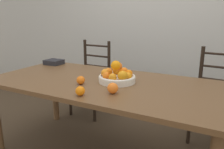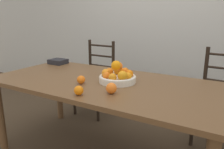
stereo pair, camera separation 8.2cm
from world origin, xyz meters
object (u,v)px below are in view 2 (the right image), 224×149
Objects in this scene: orange_loose_0 at (111,88)px; orange_loose_1 at (79,90)px; book_stack at (58,61)px; chair_left at (96,78)px; fruit_bowl at (118,76)px; chair_right at (220,99)px; orange_loose_2 at (81,80)px.

orange_loose_0 reaches higher than orange_loose_1.
chair_left is at bearing 65.24° from book_stack.
chair_left reaches higher than orange_loose_1.
chair_left is (-0.75, 0.76, -0.31)m from fruit_bowl.
fruit_bowl is 1.12m from chair_right.
orange_loose_2 is at bearing -131.88° from chair_right.
orange_loose_2 is 0.88m from book_stack.
chair_right is (0.66, 1.03, -0.30)m from orange_loose_0.
chair_left is 0.58m from book_stack.
orange_loose_0 is 1.15× the size of orange_loose_2.
chair_right reaches higher than orange_loose_0.
orange_loose_0 is 1.18× the size of orange_loose_1.
book_stack is at bearing 145.59° from orange_loose_2.
orange_loose_1 is at bearing -55.58° from orange_loose_2.
chair_right is at bearing 1.91° from chair_left.
chair_right reaches higher than book_stack.
fruit_bowl is at bearing 38.94° from orange_loose_2.
fruit_bowl is 1.01m from book_stack.
orange_loose_0 is at bearing -13.39° from orange_loose_2.
chair_right reaches higher than orange_loose_1.
orange_loose_0 is at bearing -28.56° from book_stack.
orange_loose_0 is at bearing -48.81° from chair_left.
chair_right is at bearing 45.40° from fruit_bowl.
orange_loose_0 is 0.34m from orange_loose_2.
chair_right is at bearing 43.98° from orange_loose_2.
fruit_bowl is at bearing -43.70° from chair_left.
orange_loose_1 is 0.36× the size of book_stack.
fruit_bowl is 0.32× the size of chair_left.
orange_loose_0 is at bearing 38.15° from orange_loose_1.
orange_loose_1 is 1.13m from book_stack.
fruit_bowl is at bearing 78.50° from orange_loose_1.
orange_loose_0 is 1.26m from chair_right.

